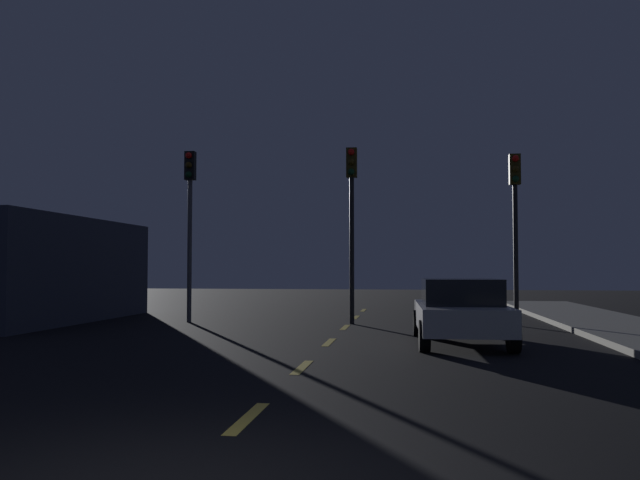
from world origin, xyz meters
The scene contains 12 objects.
ground_plane centered at (0.00, 7.00, 0.00)m, with size 80.00×80.00×0.00m, color black.
lane_stripe_second centered at (0.00, 2.60, 0.00)m, with size 0.16×1.60×0.01m, color #EACC4C.
lane_stripe_third centered at (0.00, 6.40, 0.00)m, with size 0.16×1.60×0.01m, color #EACC4C.
lane_stripe_fourth centered at (0.00, 10.20, 0.00)m, with size 0.16×1.60×0.01m, color #EACC4C.
lane_stripe_fifth centered at (0.00, 14.00, 0.00)m, with size 0.16×1.60×0.01m, color #EACC4C.
lane_stripe_sixth centered at (0.00, 17.80, 0.00)m, with size 0.16×1.60×0.01m, color #EACC4C.
lane_stripe_seventh centered at (0.00, 21.60, 0.00)m, with size 0.16×1.60×0.01m, color #EACC4C.
traffic_signal_left centered at (-4.99, 15.11, 3.72)m, with size 0.32×0.38×5.35m.
traffic_signal_center centered at (0.10, 15.11, 3.71)m, with size 0.32×0.38×5.33m.
traffic_signal_right centered at (4.91, 15.11, 3.52)m, with size 0.32×0.38×5.03m.
car_stopped_ahead centered at (2.94, 10.27, 0.74)m, with size 2.07×4.29×1.45m.
storefront_left centered at (-10.59, 14.72, 1.62)m, with size 5.19×8.82×3.25m, color #333847.
Camera 1 is at (1.81, -4.71, 1.69)m, focal length 37.01 mm.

